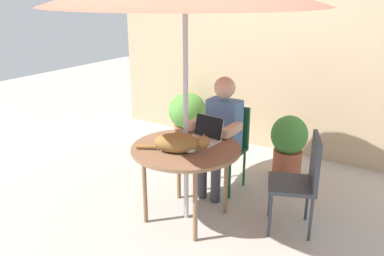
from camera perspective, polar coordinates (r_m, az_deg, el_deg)
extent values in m
plane|color=#ADA399|center=(3.90, -0.82, -12.61)|extent=(14.00, 14.00, 0.00)
cube|color=tan|center=(5.32, 11.96, 7.29)|extent=(4.94, 0.08, 1.99)
cylinder|color=brown|center=(3.58, -0.87, -2.94)|extent=(0.99, 0.99, 0.03)
cylinder|color=brown|center=(3.81, 4.87, -7.50)|extent=(0.04, 0.04, 0.69)
cylinder|color=brown|center=(4.07, -1.92, -5.66)|extent=(0.04, 0.04, 0.69)
cylinder|color=brown|center=(3.68, -6.78, -8.61)|extent=(0.04, 0.04, 0.69)
cylinder|color=brown|center=(3.40, 0.47, -10.98)|extent=(0.04, 0.04, 0.69)
cylinder|color=#B7B7BC|center=(3.46, -0.90, 2.23)|extent=(0.04, 0.04, 2.09)
cube|color=#194C2D|center=(4.25, 4.51, -3.25)|extent=(0.40, 0.40, 0.04)
cube|color=#194C2D|center=(4.32, 5.73, 0.44)|extent=(0.40, 0.04, 0.44)
cylinder|color=#194C2D|center=(4.41, 7.45, -5.71)|extent=(0.03, 0.03, 0.42)
cylinder|color=#194C2D|center=(4.55, 3.58, -4.77)|extent=(0.03, 0.03, 0.42)
cylinder|color=#194C2D|center=(4.28, 1.33, -6.33)|extent=(0.03, 0.03, 0.42)
cylinder|color=#194C2D|center=(4.13, 5.38, -7.40)|extent=(0.03, 0.03, 0.42)
cube|color=#33383F|center=(3.64, 14.02, -7.84)|extent=(0.52, 0.52, 0.04)
cube|color=#33383F|center=(3.56, 17.22, -4.55)|extent=(0.18, 0.38, 0.44)
cylinder|color=#33383F|center=(3.61, 16.60, -12.39)|extent=(0.03, 0.03, 0.42)
cylinder|color=#33383F|center=(3.91, 16.15, -9.81)|extent=(0.03, 0.03, 0.42)
cylinder|color=#33383F|center=(3.88, 11.10, -9.57)|extent=(0.03, 0.03, 0.42)
cylinder|color=#33383F|center=(3.59, 11.08, -12.15)|extent=(0.03, 0.03, 0.42)
cube|color=#4C72A5|center=(4.15, 4.61, 0.43)|extent=(0.34, 0.20, 0.54)
sphere|color=#DBAD89|center=(4.03, 4.70, 5.78)|extent=(0.22, 0.22, 0.22)
cube|color=#383842|center=(4.14, 2.57, -2.83)|extent=(0.12, 0.30, 0.12)
cylinder|color=#383842|center=(4.13, 1.45, -7.05)|extent=(0.10, 0.10, 0.45)
cube|color=#383842|center=(4.07, 4.52, -3.28)|extent=(0.12, 0.30, 0.12)
cylinder|color=#383842|center=(4.06, 3.40, -7.58)|extent=(0.10, 0.10, 0.45)
cube|color=#DBAD89|center=(4.05, 0.66, 0.75)|extent=(0.08, 0.32, 0.08)
cube|color=#DBAD89|center=(3.86, 5.69, -0.27)|extent=(0.08, 0.32, 0.08)
cube|color=silver|center=(3.70, 1.41, -1.79)|extent=(0.32, 0.25, 0.02)
cube|color=black|center=(3.74, 2.39, 0.20)|extent=(0.30, 0.09, 0.20)
cube|color=silver|center=(3.75, 2.47, 0.24)|extent=(0.30, 0.09, 0.20)
ellipsoid|color=olive|center=(3.43, -2.12, -2.15)|extent=(0.44, 0.35, 0.17)
sphere|color=olive|center=(3.40, 1.67, -2.01)|extent=(0.11, 0.11, 0.11)
ellipsoid|color=white|center=(3.43, -0.30, -2.83)|extent=(0.16, 0.16, 0.09)
cylinder|color=olive|center=(3.53, -6.54, -2.67)|extent=(0.18, 0.11, 0.04)
cone|color=olive|center=(3.35, 1.63, -1.39)|extent=(0.04, 0.04, 0.03)
cone|color=olive|center=(3.41, 1.72, -1.04)|extent=(0.04, 0.04, 0.03)
cylinder|color=#9E5138|center=(4.69, 13.40, -5.03)|extent=(0.32, 0.32, 0.34)
ellipsoid|color=#3D7F33|center=(4.56, 13.74, -0.95)|extent=(0.41, 0.41, 0.44)
cylinder|color=#9E5138|center=(5.70, -0.65, -0.70)|extent=(0.38, 0.38, 0.23)
ellipsoid|color=#4C8C38|center=(5.59, -0.66, 2.49)|extent=(0.53, 0.53, 0.51)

